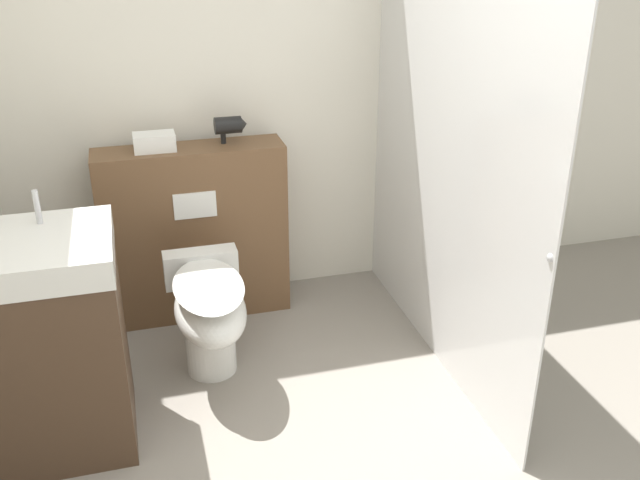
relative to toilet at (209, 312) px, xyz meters
name	(u,v)px	position (x,y,z in m)	size (l,w,h in m)	color
wall_back	(246,80)	(0.37, 0.87, 0.90)	(8.00, 0.06, 2.50)	silver
partition_panel	(195,233)	(0.02, 0.64, 0.13)	(0.99, 0.26, 0.97)	brown
shower_glass	(446,167)	(1.13, -0.09, 0.65)	(0.04, 1.85, 2.01)	silver
toilet	(209,312)	(0.00, 0.00, 0.00)	(0.37, 0.67, 0.56)	white
sink_vanity	(56,343)	(-0.66, -0.28, 0.12)	(0.55, 0.56, 1.09)	#473323
hair_drier	(230,125)	(0.24, 0.67, 0.71)	(0.17, 0.09, 0.14)	black
folded_towel	(154,142)	(-0.15, 0.64, 0.66)	(0.21, 0.13, 0.09)	white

